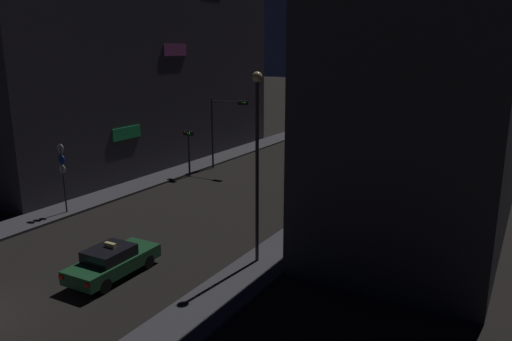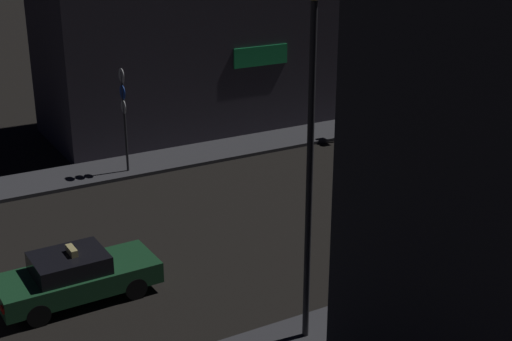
{
  "view_description": "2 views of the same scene",
  "coord_description": "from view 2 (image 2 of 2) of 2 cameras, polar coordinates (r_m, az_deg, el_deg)",
  "views": [
    {
      "loc": [
        17.71,
        -8.99,
        9.91
      ],
      "look_at": [
        2.29,
        17.84,
        2.23
      ],
      "focal_mm": 34.59,
      "sensor_mm": 36.0,
      "label": 1
    },
    {
      "loc": [
        20.22,
        0.76,
        10.51
      ],
      "look_at": [
        -0.5,
        12.63,
        1.69
      ],
      "focal_mm": 51.33,
      "sensor_mm": 36.0,
      "label": 2
    }
  ],
  "objects": [
    {
      "name": "sidewalk_left",
      "position": [
        40.6,
        15.07,
        4.67
      ],
      "size": [
        2.5,
        61.37,
        0.14
      ],
      "primitive_type": "cube",
      "color": "#424247",
      "rests_on": "ground_plane"
    },
    {
      "name": "traffic_light_overhead",
      "position": [
        35.03,
        13.97,
        9.31
      ],
      "size": [
        3.52,
        0.42,
        5.94
      ],
      "color": "#2D2D33",
      "rests_on": "ground_plane"
    },
    {
      "name": "street_lamp_near_block",
      "position": [
        16.75,
        4.3,
        3.47
      ],
      "size": [
        0.46,
        0.46,
        8.8
      ],
      "color": "#2D2D33",
      "rests_on": "sidewalk_right"
    },
    {
      "name": "taxi",
      "position": [
        21.1,
        -13.85,
        -7.97
      ],
      "size": [
        1.91,
        4.49,
        1.62
      ],
      "color": "#1E512D",
      "rests_on": "ground_plane"
    },
    {
      "name": "traffic_light_left_kerb",
      "position": [
        34.13,
        8.32,
        6.78
      ],
      "size": [
        0.8,
        0.42,
        3.72
      ],
      "color": "#2D2D33",
      "rests_on": "ground_plane"
    },
    {
      "name": "sign_pole_left",
      "position": [
        29.58,
        -10.25,
        4.69
      ],
      "size": [
        0.58,
        0.1,
        4.25
      ],
      "color": "#2D2D33",
      "rests_on": "sidewalk_left"
    }
  ]
}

